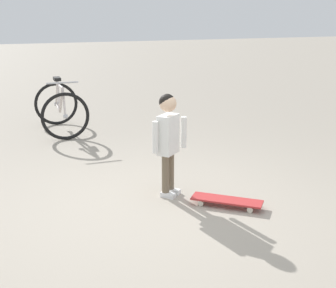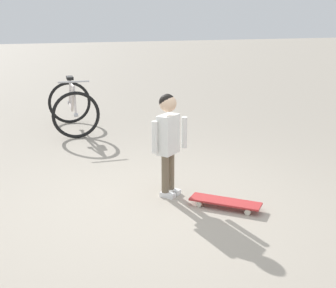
{
  "view_description": "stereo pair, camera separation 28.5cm",
  "coord_description": "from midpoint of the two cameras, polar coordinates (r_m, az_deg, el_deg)",
  "views": [
    {
      "loc": [
        -1.37,
        -3.81,
        1.84
      ],
      "look_at": [
        0.26,
        0.39,
        0.55
      ],
      "focal_mm": 49.75,
      "sensor_mm": 36.0,
      "label": 1
    },
    {
      "loc": [
        -1.1,
        -3.9,
        1.84
      ],
      "look_at": [
        0.26,
        0.39,
        0.55
      ],
      "focal_mm": 49.75,
      "sensor_mm": 36.0,
      "label": 2
    }
  ],
  "objects": [
    {
      "name": "skateboard",
      "position": [
        4.59,
        5.45,
        -6.94
      ],
      "size": [
        0.65,
        0.59,
        0.07
      ],
      "color": "#B22D2D",
      "rests_on": "ground"
    },
    {
      "name": "ground_plane",
      "position": [
        4.45,
        -3.19,
        -8.5
      ],
      "size": [
        50.0,
        50.0,
        0.0
      ],
      "primitive_type": "plane",
      "color": "#9E9384"
    },
    {
      "name": "bicycle_near",
      "position": [
        7.5,
        -14.12,
        4.27
      ],
      "size": [
        0.72,
        1.08,
        0.85
      ],
      "color": "black",
      "rests_on": "ground"
    },
    {
      "name": "child_person",
      "position": [
        4.66,
        -1.74,
        1.24
      ],
      "size": [
        0.4,
        0.27,
        1.06
      ],
      "color": "brown",
      "rests_on": "ground"
    }
  ]
}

